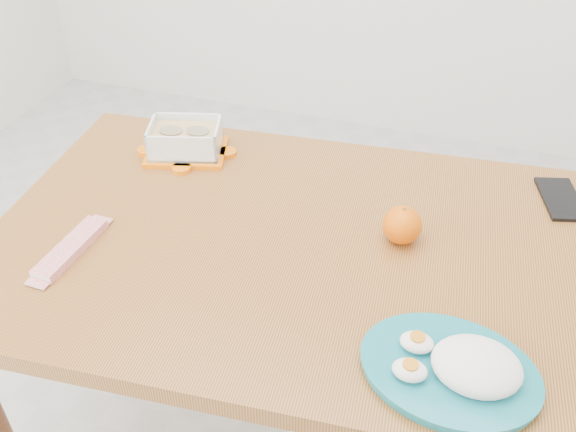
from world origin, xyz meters
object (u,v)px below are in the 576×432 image
(dining_table, at_px, (288,274))
(orange_fruit, at_px, (402,225))
(food_container, at_px, (185,140))
(smartphone, at_px, (561,199))
(rice_plate, at_px, (458,366))

(dining_table, distance_m, orange_fruit, 0.27)
(food_container, distance_m, smartphone, 0.87)
(dining_table, relative_size, rice_plate, 4.09)
(food_container, height_order, smartphone, food_container)
(dining_table, height_order, food_container, food_container)
(orange_fruit, xyz_separation_m, smartphone, (0.31, 0.25, -0.03))
(orange_fruit, relative_size, rice_plate, 0.25)
(orange_fruit, bearing_deg, food_container, 163.48)
(dining_table, relative_size, food_container, 5.79)
(dining_table, bearing_deg, orange_fruit, 13.05)
(orange_fruit, bearing_deg, rice_plate, -64.62)
(dining_table, bearing_deg, rice_plate, -38.42)
(dining_table, bearing_deg, smartphone, 26.41)
(dining_table, xyz_separation_m, food_container, (-0.34, 0.24, 0.14))
(rice_plate, relative_size, smartphone, 2.01)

